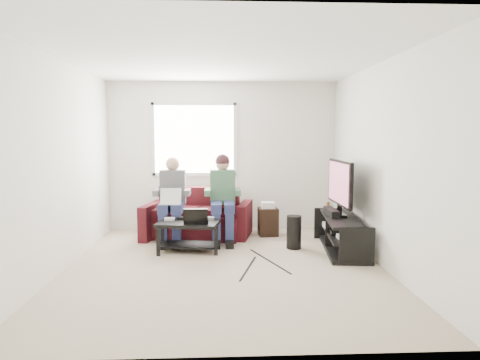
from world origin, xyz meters
The scene contains 26 objects.
floor centered at (0.00, 0.00, 0.00)m, with size 4.50×4.50×0.00m, color #C1B496.
ceiling centered at (0.00, 0.00, 2.60)m, with size 4.50×4.50×0.00m, color white.
wall_back centered at (0.00, 2.25, 1.30)m, with size 4.50×4.50×0.00m, color silver.
wall_front centered at (0.00, -2.25, 1.30)m, with size 4.50×4.50×0.00m, color silver.
wall_left centered at (-2.00, 0.00, 1.30)m, with size 4.50×4.50×0.00m, color silver.
wall_right centered at (2.00, 0.00, 1.30)m, with size 4.50×4.50×0.00m, color silver.
window centered at (-0.50, 2.23, 1.60)m, with size 1.48×0.04×1.28m.
sofa centered at (-0.41, 1.66, 0.30)m, with size 1.85×1.07×0.79m.
person_left centered at (-0.81, 1.38, 0.72)m, with size 0.40×0.70×1.32m.
person_right centered at (-0.01, 1.40, 0.78)m, with size 0.40×0.71×1.37m.
laptop_silver centered at (-0.81, 1.14, 0.69)m, with size 0.32×0.22×0.24m, color silver, non-canonical shape.
coffee_table centered at (-0.51, 0.75, 0.32)m, with size 0.94×0.67×0.43m.
laptop_black centered at (-0.39, 0.67, 0.55)m, with size 0.34×0.24×0.24m, color black, non-canonical shape.
controller_a centered at (-0.79, 0.87, 0.45)m, with size 0.14×0.09×0.04m, color silver.
controller_b centered at (-0.61, 0.93, 0.45)m, with size 0.14×0.09×0.04m, color black.
controller_c centered at (-0.21, 0.90, 0.45)m, with size 0.14×0.09×0.04m, color gray.
tv_stand centered at (1.70, 0.68, 0.22)m, with size 0.63×1.55×0.50m.
tv centered at (1.70, 0.78, 0.96)m, with size 0.12×1.10×0.81m.
soundbar centered at (1.58, 0.78, 0.55)m, with size 0.12×0.50×0.10m, color black.
drink_cup centered at (1.65, 1.31, 0.56)m, with size 0.08×0.08×0.12m, color #AA7349.
console_white centered at (1.70, 0.28, 0.29)m, with size 0.30×0.22×0.06m, color silver.
console_grey centered at (1.70, 0.98, 0.30)m, with size 0.34×0.26×0.08m, color gray.
console_black centered at (1.70, 0.63, 0.30)m, with size 0.38×0.30×0.07m, color black.
subwoofer centered at (1.04, 0.82, 0.25)m, with size 0.22×0.22×0.49m, color black.
keyboard_floor centered at (1.50, 0.25, 0.01)m, with size 0.13×0.40×0.02m, color black.
end_table centered at (0.75, 1.67, 0.25)m, with size 0.31×0.31×0.56m.
Camera 1 is at (-0.05, -5.33, 1.67)m, focal length 32.00 mm.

